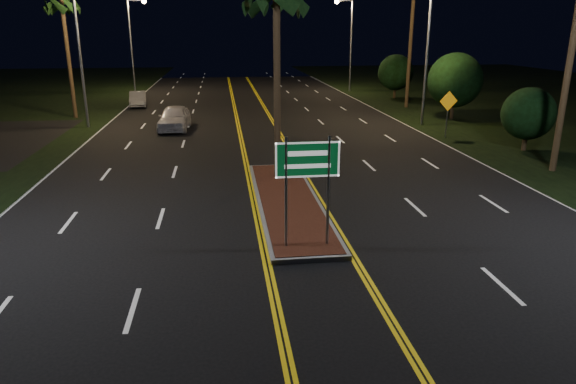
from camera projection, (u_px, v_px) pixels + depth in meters
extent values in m
plane|color=black|center=(326.00, 297.00, 12.29)|extent=(120.00, 120.00, 0.00)
cube|color=gray|center=(288.00, 201.00, 18.88)|extent=(2.25, 10.25, 0.15)
cube|color=#592819|center=(288.00, 199.00, 18.86)|extent=(2.00, 10.00, 0.02)
cylinder|color=gray|center=(286.00, 193.00, 14.33)|extent=(0.08, 0.08, 3.20)
cylinder|color=gray|center=(328.00, 192.00, 14.48)|extent=(0.08, 0.08, 3.20)
cube|color=#07471E|center=(308.00, 160.00, 14.12)|extent=(1.80, 0.04, 1.00)
cube|color=white|center=(308.00, 160.00, 14.09)|extent=(1.80, 0.01, 1.00)
cylinder|color=gray|center=(80.00, 56.00, 32.26)|extent=(0.18, 0.18, 9.00)
cylinder|color=gray|center=(131.00, 46.00, 51.16)|extent=(0.18, 0.18, 9.00)
cube|color=gray|center=(135.00, 0.00, 49.95)|extent=(1.60, 0.12, 0.12)
sphere|color=#FFC472|center=(144.00, 1.00, 50.07)|extent=(0.44, 0.44, 0.44)
cylinder|color=gray|center=(427.00, 56.00, 33.07)|extent=(0.18, 0.18, 9.00)
cylinder|color=gray|center=(351.00, 46.00, 51.97)|extent=(0.18, 0.18, 9.00)
cube|color=gray|center=(345.00, 0.00, 50.56)|extent=(1.60, 0.12, 0.12)
sphere|color=#FFC472|center=(337.00, 1.00, 50.49)|extent=(0.44, 0.44, 0.44)
cylinder|color=#382819|center=(277.00, 90.00, 21.08)|extent=(0.28, 0.28, 7.50)
cylinder|color=#382819|center=(69.00, 61.00, 35.97)|extent=(0.28, 0.28, 8.00)
cylinder|color=#382819|center=(568.00, 75.00, 21.99)|extent=(0.28, 0.28, 8.50)
cylinder|color=#382819|center=(410.00, 47.00, 40.78)|extent=(0.28, 0.28, 9.50)
cylinder|color=#382819|center=(524.00, 142.00, 27.04)|extent=(0.24, 0.24, 0.90)
sphere|color=black|center=(528.00, 114.00, 26.59)|extent=(2.70, 2.70, 2.70)
cylinder|color=#382819|center=(452.00, 110.00, 36.50)|extent=(0.24, 0.24, 1.26)
sphere|color=black|center=(455.00, 80.00, 35.86)|extent=(3.78, 3.78, 3.78)
cylinder|color=#382819|center=(394.00, 92.00, 47.84)|extent=(0.24, 0.24, 1.08)
sphere|color=black|center=(396.00, 72.00, 47.30)|extent=(3.24, 3.24, 3.24)
imported|color=silver|center=(174.00, 116.00, 32.61)|extent=(2.54, 5.41, 1.77)
imported|color=#999BA2|center=(138.00, 98.00, 42.57)|extent=(2.35, 4.49, 1.43)
cylinder|color=gray|center=(447.00, 118.00, 30.04)|extent=(0.07, 0.07, 2.37)
cube|color=#FF9B0D|center=(449.00, 101.00, 29.73)|extent=(1.14, 0.19, 1.14)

